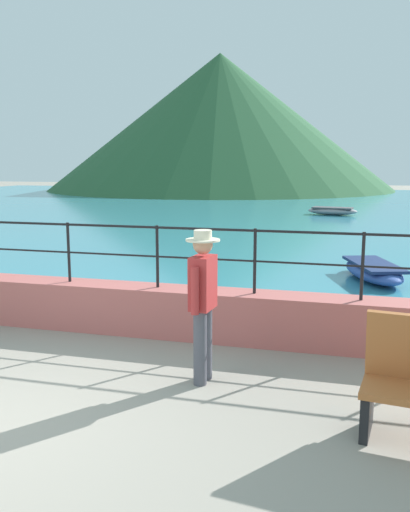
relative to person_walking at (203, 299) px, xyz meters
The scene contains 7 objects.
promenade_wall 2.44m from the person_walking, 139.89° to the left, with size 20.00×0.56×0.70m, color #BC605B.
railing 2.38m from the person_walking, 139.89° to the left, with size 18.44×0.04×0.90m.
lake_water 24.25m from the person_walking, 94.27° to the left, with size 64.00×44.32×0.06m, color teal.
hill_main 45.72m from the person_walking, 103.46° to the left, with size 31.70×31.70×12.32m, color #285633.
person_walking is the anchor object (origin of this frame).
boat_0 6.32m from the person_walking, 70.84° to the left, with size 1.57×2.47×0.36m.
boat_1 20.43m from the person_walking, 88.05° to the left, with size 2.42×1.26×0.36m.
Camera 1 is at (3.37, -3.97, 2.47)m, focal length 37.84 mm.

